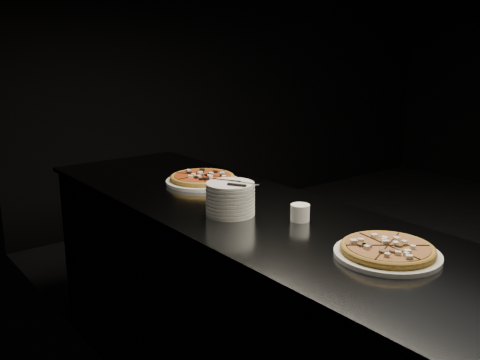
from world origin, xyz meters
TOP-DOWN VIEW (x-y plane):
  - wall_left at (-2.50, 0.00)m, footprint 0.02×5.00m
  - wall_back at (0.00, 2.50)m, footprint 5.00×0.02m
  - counter at (-2.13, 0.00)m, footprint 0.74×2.44m
  - pizza_mushroom at (-2.10, -0.69)m, footprint 0.39×0.39m
  - pizza_tomato at (-2.05, 0.44)m, footprint 0.35×0.35m
  - plate_stack at (-2.23, -0.04)m, footprint 0.19×0.19m
  - cutlery at (-2.22, -0.05)m, footprint 0.09×0.20m
  - ramekin at (-2.07, -0.26)m, footprint 0.07×0.07m

SIDE VIEW (x-z plane):
  - counter at x=-2.13m, z-range 0.00..0.92m
  - pizza_mushroom at x=-2.10m, z-range 0.92..0.96m
  - pizza_tomato at x=-2.05m, z-range 0.92..0.96m
  - ramekin at x=-2.07m, z-range 0.92..0.99m
  - plate_stack at x=-2.23m, z-range 0.92..1.05m
  - cutlery at x=-2.22m, z-range 1.05..1.05m
  - wall_left at x=-2.50m, z-range 0.00..2.80m
  - wall_back at x=0.00m, z-range 0.00..2.80m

